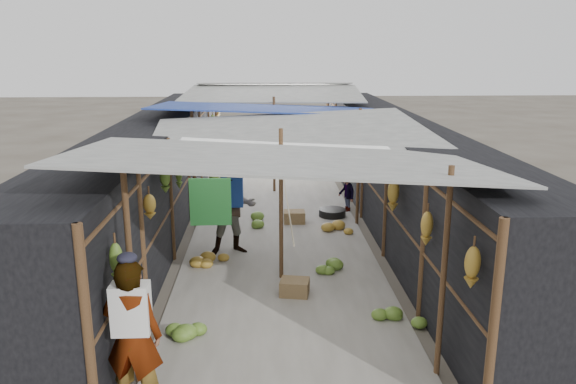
{
  "coord_description": "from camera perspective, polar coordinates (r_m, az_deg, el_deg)",
  "views": [
    {
      "loc": [
        -0.28,
        -5.99,
        3.87
      ],
      "look_at": [
        0.16,
        4.12,
        1.25
      ],
      "focal_mm": 35.0,
      "sensor_mm": 36.0,
      "label": 1
    }
  ],
  "objects": [
    {
      "name": "ground",
      "position": [
        7.14,
        0.13,
        -18.32
      ],
      "size": [
        80.0,
        80.0,
        0.0
      ],
      "primitive_type": "plane",
      "color": "#6B6356",
      "rests_on": "ground"
    },
    {
      "name": "aisle_slab",
      "position": [
        13.08,
        -1.17,
        -2.66
      ],
      "size": [
        3.6,
        16.0,
        0.02
      ],
      "primitive_type": "cube",
      "color": "#9E998E",
      "rests_on": "ground"
    },
    {
      "name": "stall_left",
      "position": [
        13.01,
        -13.18,
        2.06
      ],
      "size": [
        1.4,
        15.0,
        2.3
      ],
      "primitive_type": "cube",
      "color": "black",
      "rests_on": "ground"
    },
    {
      "name": "stall_right",
      "position": [
        13.13,
        10.68,
        2.3
      ],
      "size": [
        1.4,
        15.0,
        2.3
      ],
      "primitive_type": "cube",
      "color": "black",
      "rests_on": "ground"
    },
    {
      "name": "crate_near",
      "position": [
        9.11,
        0.68,
        -9.7
      ],
      "size": [
        0.51,
        0.44,
        0.27
      ],
      "primitive_type": "cube",
      "rotation": [
        0.0,
        0.0,
        -0.19
      ],
      "color": "olive",
      "rests_on": "ground"
    },
    {
      "name": "crate_mid",
      "position": [
        12.69,
        0.65,
        -2.57
      ],
      "size": [
        0.47,
        0.38,
        0.28
      ],
      "primitive_type": "cube",
      "rotation": [
        0.0,
        0.0,
        -0.01
      ],
      "color": "olive",
      "rests_on": "ground"
    },
    {
      "name": "crate_back",
      "position": [
        18.45,
        -2.67,
        2.87
      ],
      "size": [
        0.59,
        0.55,
        0.31
      ],
      "primitive_type": "cube",
      "rotation": [
        0.0,
        0.0,
        -0.39
      ],
      "color": "olive",
      "rests_on": "ground"
    },
    {
      "name": "black_basin",
      "position": [
        13.21,
        4.51,
        -2.14
      ],
      "size": [
        0.63,
        0.63,
        0.19
      ],
      "primitive_type": "cylinder",
      "color": "black",
      "rests_on": "ground"
    },
    {
      "name": "vendor_elderly",
      "position": [
        6.41,
        -15.48,
        -13.88
      ],
      "size": [
        0.7,
        0.51,
        1.75
      ],
      "primitive_type": "imported",
      "rotation": [
        0.0,
        0.0,
        2.99
      ],
      "color": "silver",
      "rests_on": "ground"
    },
    {
      "name": "shopper_blue",
      "position": [
        10.68,
        -5.63,
        -1.62
      ],
      "size": [
        1.01,
        0.86,
        1.83
      ],
      "primitive_type": "imported",
      "rotation": [
        0.0,
        0.0,
        0.2
      ],
      "color": "#1E3C99",
      "rests_on": "ground"
    },
    {
      "name": "vendor_seated",
      "position": [
        13.57,
        5.96,
        0.04
      ],
      "size": [
        0.58,
        0.73,
        0.99
      ],
      "primitive_type": "imported",
      "rotation": [
        0.0,
        0.0,
        -1.19
      ],
      "color": "#554E49",
      "rests_on": "ground"
    },
    {
      "name": "market_canopy",
      "position": [
        12.89,
        -1.14,
        8.01
      ],
      "size": [
        5.62,
        15.2,
        2.77
      ],
      "color": "brown",
      "rests_on": "ground"
    },
    {
      "name": "hanging_bananas",
      "position": [
        12.76,
        -0.33,
        4.4
      ],
      "size": [
        3.96,
        14.46,
        0.84
      ],
      "color": "#577C28",
      "rests_on": "ground"
    },
    {
      "name": "floor_bananas",
      "position": [
        11.66,
        -0.05,
        -4.08
      ],
      "size": [
        3.98,
        10.67,
        0.35
      ],
      "color": "#577C28",
      "rests_on": "ground"
    }
  ]
}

